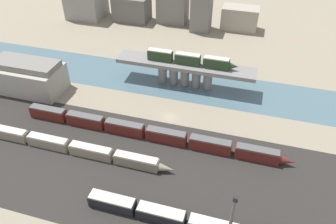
% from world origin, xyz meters
% --- Properties ---
extents(ground_plane, '(400.00, 400.00, 0.00)m').
position_xyz_m(ground_plane, '(0.00, 0.00, 0.00)').
color(ground_plane, gray).
extents(railbed_yard, '(280.00, 42.00, 0.01)m').
position_xyz_m(railbed_yard, '(0.00, -24.00, 0.00)').
color(railbed_yard, '#282623').
rests_on(railbed_yard, ground).
extents(river_water, '(320.00, 21.41, 0.01)m').
position_xyz_m(river_water, '(0.00, 20.54, 0.00)').
color(river_water, '#47606B').
rests_on(river_water, ground).
extents(bridge, '(50.49, 8.06, 8.85)m').
position_xyz_m(bridge, '(-0.00, 20.54, 6.39)').
color(bridge, slate).
rests_on(bridge, ground).
extents(train_on_bridge, '(32.58, 2.69, 3.94)m').
position_xyz_m(train_on_bridge, '(1.82, 20.54, 10.78)').
color(train_on_bridge, '#23381E').
rests_on(train_on_bridge, bridge).
extents(train_yard_near, '(52.40, 3.16, 3.55)m').
position_xyz_m(train_yard_near, '(16.29, -37.17, 1.74)').
color(train_yard_near, black).
rests_on(train_yard_near, ground).
extents(train_yard_mid, '(58.01, 2.74, 3.47)m').
position_xyz_m(train_yard_mid, '(-21.79, -22.83, 1.70)').
color(train_yard_mid, gray).
rests_on(train_yard_mid, ground).
extents(train_yard_far, '(82.51, 2.81, 4.07)m').
position_xyz_m(train_yard_far, '(-3.11, -11.18, 2.00)').
color(train_yard_far, '#5B1E19').
rests_on(train_yard_far, ground).
extents(warehouse_building, '(24.01, 13.15, 11.65)m').
position_xyz_m(warehouse_building, '(-52.66, 1.79, 5.54)').
color(warehouse_building, '#9E998E').
rests_on(warehouse_building, ground).
extents(signal_tower, '(1.00, 0.74, 14.15)m').
position_xyz_m(signal_tower, '(24.32, -37.32, 7.22)').
color(signal_tower, '#4C4C51').
rests_on(signal_tower, ground).
extents(city_block_left, '(17.70, 11.55, 12.35)m').
position_xyz_m(city_block_left, '(-40.62, 72.15, 6.17)').
color(city_block_left, '#605B56').
rests_on(city_block_left, ground).
extents(city_block_center, '(14.71, 9.99, 17.06)m').
position_xyz_m(city_block_center, '(-20.01, 75.85, 8.53)').
color(city_block_center, slate).
rests_on(city_block_center, ground).
extents(city_block_right, '(9.09, 9.74, 20.08)m').
position_xyz_m(city_block_right, '(-4.29, 70.27, 10.04)').
color(city_block_right, slate).
rests_on(city_block_right, ground).
extents(city_block_far_right, '(17.19, 9.76, 10.87)m').
position_xyz_m(city_block_far_right, '(13.61, 76.29, 5.43)').
color(city_block_far_right, gray).
rests_on(city_block_far_right, ground).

